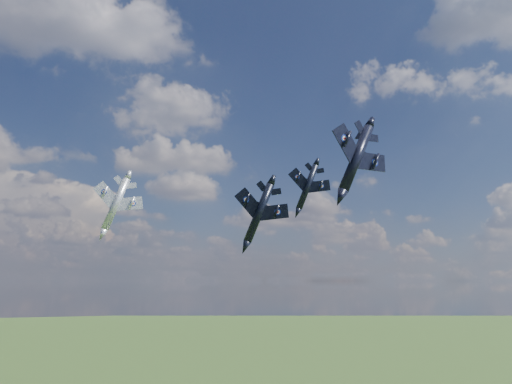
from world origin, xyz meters
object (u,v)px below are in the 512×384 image
object	(u,v)px
jet_lead_navy	(259,213)
jet_right_navy	(356,158)
jet_high_navy	(307,187)
jet_left_silver	(116,204)

from	to	relation	value
jet_lead_navy	jet_right_navy	size ratio (longest dim) A/B	1.00
jet_high_navy	jet_left_silver	xyz separation A→B (m)	(-38.24, -1.32, -5.61)
jet_right_navy	jet_left_silver	xyz separation A→B (m)	(-30.85, 32.13, -3.17)
jet_lead_navy	jet_high_navy	xyz separation A→B (m)	(13.98, 10.18, 7.35)
jet_lead_navy	jet_high_navy	bearing A→B (deg)	59.98
jet_right_navy	jet_high_navy	xyz separation A→B (m)	(7.38, 33.45, 2.44)
jet_left_silver	jet_right_navy	bearing A→B (deg)	-41.15
jet_lead_navy	jet_right_navy	distance (m)	24.68
jet_right_navy	jet_left_silver	distance (m)	44.66
jet_lead_navy	jet_left_silver	world-z (taller)	jet_left_silver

